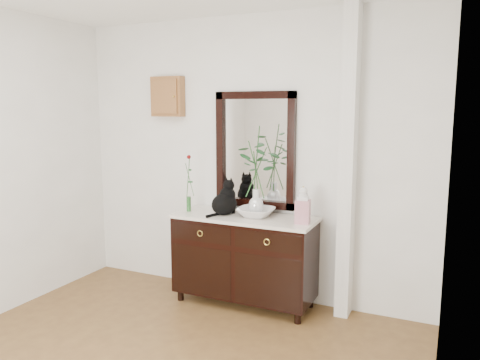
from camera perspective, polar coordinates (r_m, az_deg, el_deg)
The scene contains 10 objects.
wall_back at distance 4.51m, azimuth 0.71°, elevation 2.58°, with size 3.60×0.04×2.70m, color white.
pilaster at distance 4.13m, azimuth 13.03°, elevation 1.78°, with size 0.12×0.20×2.70m, color white.
sideboard at distance 4.43m, azimuth 0.55°, elevation -9.14°, with size 1.33×0.52×0.82m.
wall_mirror at distance 4.45m, azimuth 1.82°, elevation 3.66°, with size 0.80×0.06×1.10m.
key_cabinet at distance 4.86m, azimuth -8.80°, elevation 10.01°, with size 0.35×0.10×0.40m, color brown.
cat at distance 4.36m, azimuth -1.95°, elevation -2.09°, with size 0.23×0.29×0.33m, color black, non-canonical shape.
lotus_bowl at distance 4.29m, azimuth 1.96°, elevation -3.96°, with size 0.34×0.34×0.08m, color silver.
vase_branches at distance 4.22m, azimuth 1.99°, elevation 1.22°, with size 0.39×0.39×0.82m, color silver, non-canonical shape.
bud_vase_rose at distance 4.50m, azimuth -6.32°, elevation -0.34°, with size 0.07×0.07×0.56m, color #296129, non-canonical shape.
ginger_jar at distance 4.06m, azimuth 7.68°, elevation -3.00°, with size 0.12×0.12×0.33m, color silver, non-canonical shape.
Camera 1 is at (1.83, -2.11, 1.84)m, focal length 35.00 mm.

